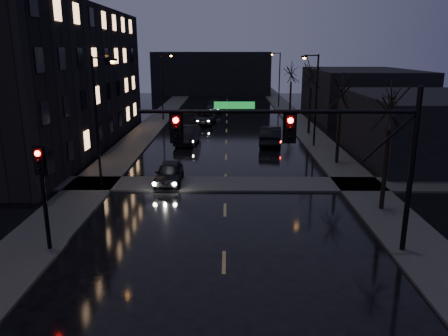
{
  "coord_description": "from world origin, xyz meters",
  "views": [
    {
      "loc": [
        0.15,
        -8.13,
        8.34
      ],
      "look_at": [
        -0.02,
        10.85,
        3.2
      ],
      "focal_mm": 35.0,
      "sensor_mm": 36.0,
      "label": 1
    }
  ],
  "objects_px": {
    "oncoming_car_b": "(188,135)",
    "oncoming_car_d": "(214,106)",
    "oncoming_car_a": "(169,173)",
    "lead_car": "(271,135)",
    "oncoming_car_c": "(204,118)"
  },
  "relations": [
    {
      "from": "oncoming_car_b",
      "to": "oncoming_car_d",
      "type": "distance_m",
      "value": 21.59
    },
    {
      "from": "oncoming_car_a",
      "to": "lead_car",
      "type": "bearing_deg",
      "value": 56.64
    },
    {
      "from": "oncoming_car_c",
      "to": "lead_car",
      "type": "relative_size",
      "value": 0.99
    },
    {
      "from": "oncoming_car_a",
      "to": "oncoming_car_b",
      "type": "relative_size",
      "value": 0.83
    },
    {
      "from": "oncoming_car_b",
      "to": "oncoming_car_c",
      "type": "bearing_deg",
      "value": 90.13
    },
    {
      "from": "oncoming_car_b",
      "to": "lead_car",
      "type": "relative_size",
      "value": 0.96
    },
    {
      "from": "oncoming_car_a",
      "to": "oncoming_car_d",
      "type": "xyz_separation_m",
      "value": [
        1.82,
        34.03,
        0.09
      ]
    },
    {
      "from": "oncoming_car_a",
      "to": "lead_car",
      "type": "height_order",
      "value": "lead_car"
    },
    {
      "from": "oncoming_car_b",
      "to": "oncoming_car_d",
      "type": "relative_size",
      "value": 0.91
    },
    {
      "from": "oncoming_car_a",
      "to": "oncoming_car_c",
      "type": "relative_size",
      "value": 0.81
    },
    {
      "from": "oncoming_car_b",
      "to": "lead_car",
      "type": "distance_m",
      "value": 7.63
    },
    {
      "from": "oncoming_car_b",
      "to": "oncoming_car_c",
      "type": "height_order",
      "value": "oncoming_car_b"
    },
    {
      "from": "oncoming_car_d",
      "to": "lead_car",
      "type": "height_order",
      "value": "lead_car"
    },
    {
      "from": "oncoming_car_c",
      "to": "oncoming_car_d",
      "type": "relative_size",
      "value": 0.93
    },
    {
      "from": "oncoming_car_a",
      "to": "oncoming_car_c",
      "type": "bearing_deg",
      "value": 86.53
    }
  ]
}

